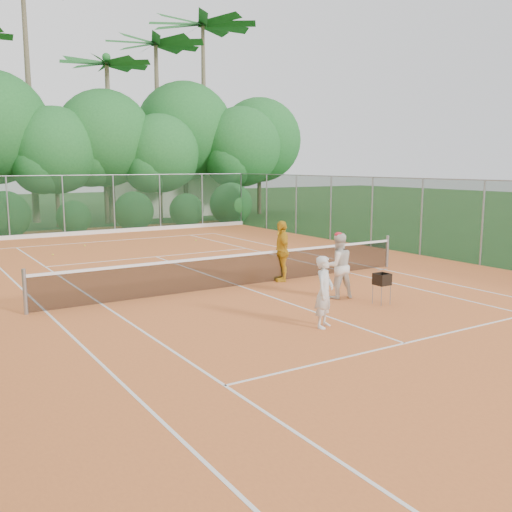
% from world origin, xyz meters
% --- Properties ---
extents(ground, '(120.00, 120.00, 0.00)m').
position_xyz_m(ground, '(0.00, 0.00, 0.00)').
color(ground, '#1D4318').
rests_on(ground, ground).
extents(clay_court, '(18.00, 36.00, 0.02)m').
position_xyz_m(clay_court, '(0.00, 0.00, 0.01)').
color(clay_court, orange).
rests_on(clay_court, ground).
extents(club_building, '(8.00, 5.00, 3.00)m').
position_xyz_m(club_building, '(9.00, 24.00, 1.50)').
color(club_building, beige).
rests_on(club_building, ground).
extents(tennis_net, '(11.97, 0.10, 1.10)m').
position_xyz_m(tennis_net, '(0.00, 0.00, 0.53)').
color(tennis_net, gray).
rests_on(tennis_net, clay_court).
extents(player_white, '(0.69, 0.63, 1.58)m').
position_xyz_m(player_white, '(-0.63, -4.63, 0.81)').
color(player_white, silver).
rests_on(player_white, clay_court).
extents(player_center_grp, '(0.98, 0.84, 1.77)m').
position_xyz_m(player_center_grp, '(1.44, -2.65, 0.90)').
color(player_center_grp, silver).
rests_on(player_center_grp, clay_court).
extents(player_yellow, '(0.83, 1.18, 1.85)m').
position_xyz_m(player_yellow, '(1.48, 0.01, 0.95)').
color(player_yellow, gold).
rests_on(player_yellow, clay_court).
extents(ball_hopper, '(0.35, 0.35, 0.80)m').
position_xyz_m(ball_hopper, '(1.93, -3.79, 0.65)').
color(ball_hopper, gray).
rests_on(ball_hopper, clay_court).
extents(stray_ball_a, '(0.07, 0.07, 0.07)m').
position_xyz_m(stray_ball_a, '(-3.29, 8.85, 0.05)').
color(stray_ball_a, yellow).
rests_on(stray_ball_a, clay_court).
extents(stray_ball_b, '(0.07, 0.07, 0.07)m').
position_xyz_m(stray_ball_b, '(-1.49, 10.78, 0.05)').
color(stray_ball_b, '#DDED37').
rests_on(stray_ball_b, clay_court).
extents(stray_ball_c, '(0.07, 0.07, 0.07)m').
position_xyz_m(stray_ball_c, '(3.37, 9.71, 0.05)').
color(stray_ball_c, '#C0E535').
rests_on(stray_ball_c, clay_court).
extents(court_markings, '(11.03, 23.83, 0.01)m').
position_xyz_m(court_markings, '(0.00, 0.00, 0.02)').
color(court_markings, white).
rests_on(court_markings, clay_court).
extents(fence_back, '(18.07, 0.07, 3.00)m').
position_xyz_m(fence_back, '(0.00, 15.00, 1.52)').
color(fence_back, '#19381E').
rests_on(fence_back, clay_court).
extents(fence_right, '(0.07, 33.07, 3.00)m').
position_xyz_m(fence_right, '(9.00, -1.50, 1.52)').
color(fence_right, '#19381E').
rests_on(fence_right, clay_court).
extents(tropical_treeline, '(32.10, 8.49, 15.03)m').
position_xyz_m(tropical_treeline, '(1.43, 20.22, 5.11)').
color(tropical_treeline, brown).
rests_on(tropical_treeline, ground).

